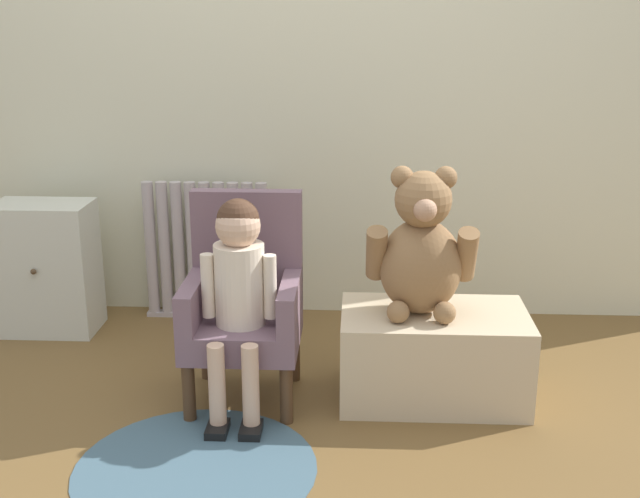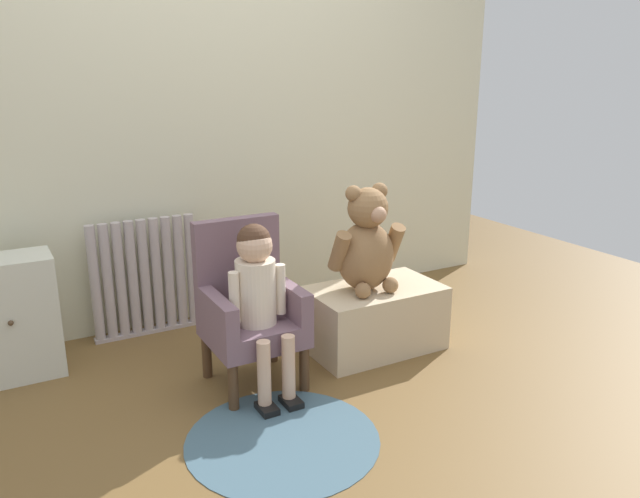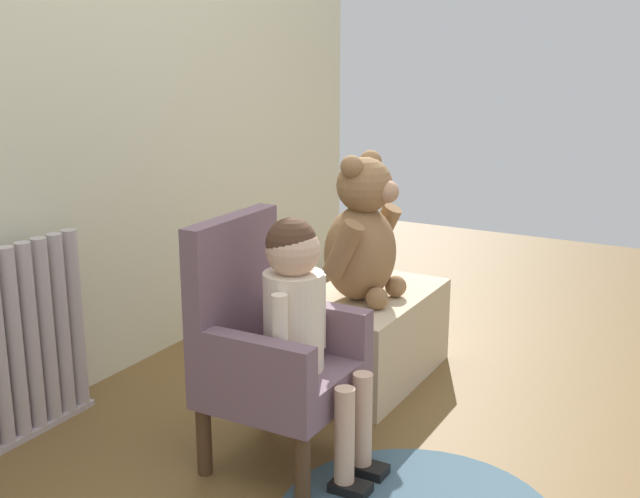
% 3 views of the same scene
% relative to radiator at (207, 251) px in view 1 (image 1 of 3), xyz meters
% --- Properties ---
extents(ground_plane, '(6.00, 6.00, 0.00)m').
position_rel_radiator_xyz_m(ground_plane, '(0.40, -1.14, -0.31)').
color(ground_plane, brown).
extents(back_wall, '(3.80, 0.05, 2.40)m').
position_rel_radiator_xyz_m(back_wall, '(0.40, 0.12, 0.89)').
color(back_wall, beige).
rests_on(back_wall, ground_plane).
extents(radiator, '(0.56, 0.05, 0.62)m').
position_rel_radiator_xyz_m(radiator, '(0.00, 0.00, 0.00)').
color(radiator, '#B4A8AA').
rests_on(radiator, ground_plane).
extents(small_dresser, '(0.40, 0.27, 0.56)m').
position_rel_radiator_xyz_m(small_dresser, '(-0.65, -0.18, -0.03)').
color(small_dresser, beige).
rests_on(small_dresser, ground_plane).
extents(child_armchair, '(0.39, 0.39, 0.72)m').
position_rel_radiator_xyz_m(child_armchair, '(0.27, -0.73, 0.04)').
color(child_armchair, '#725764').
rests_on(child_armchair, ground_plane).
extents(child_figure, '(0.25, 0.35, 0.74)m').
position_rel_radiator_xyz_m(child_figure, '(0.27, -0.85, 0.18)').
color(child_figure, beige).
rests_on(child_figure, ground_plane).
extents(low_bench, '(0.65, 0.39, 0.32)m').
position_rel_radiator_xyz_m(low_bench, '(0.94, -0.73, -0.15)').
color(low_bench, beige).
rests_on(low_bench, ground_plane).
extents(large_teddy_bear, '(0.37, 0.26, 0.52)m').
position_rel_radiator_xyz_m(large_teddy_bear, '(0.88, -0.73, 0.24)').
color(large_teddy_bear, olive).
rests_on(large_teddy_bear, low_bench).
extents(floor_rug, '(0.74, 0.74, 0.01)m').
position_rel_radiator_xyz_m(floor_rug, '(0.19, -1.24, -0.30)').
color(floor_rug, '#425F6E').
rests_on(floor_rug, ground_plane).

